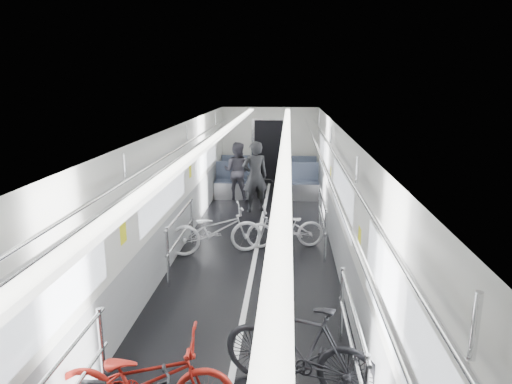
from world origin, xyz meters
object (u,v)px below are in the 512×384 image
at_px(person_seated, 237,171).
at_px(person_standing, 255,177).
at_px(bike_right_near, 299,348).
at_px(bike_aisle, 282,194).
at_px(bike_left_far, 215,230).
at_px(bike_left_near, 144,379).
at_px(bike_right_mid, 285,228).

bearing_deg(person_seated, person_standing, 127.76).
relative_size(bike_right_near, bike_aisle, 0.94).
bearing_deg(bike_aisle, bike_left_far, -101.92).
bearing_deg(bike_left_near, bike_aisle, -13.66).
height_order(bike_right_mid, bike_aisle, bike_aisle).
bearing_deg(bike_left_far, bike_right_mid, -89.25).
bearing_deg(bike_aisle, person_standing, -177.10).
bearing_deg(bike_right_near, bike_right_mid, -157.82).
bearing_deg(person_seated, bike_left_far, 102.05).
distance_m(bike_left_far, bike_right_mid, 1.38).
bearing_deg(person_standing, person_seated, -83.23).
bearing_deg(bike_aisle, person_seated, 145.92).
relative_size(bike_left_far, bike_aisle, 0.98).
height_order(bike_left_near, bike_right_near, bike_right_near).
bearing_deg(bike_left_near, bike_right_mid, -19.33).
bearing_deg(bike_left_near, person_seated, -3.85).
bearing_deg(person_standing, bike_aisle, 152.01).
relative_size(bike_right_near, person_standing, 0.96).
bearing_deg(bike_left_near, bike_right_near, -73.98).
distance_m(person_standing, person_seated, 1.32).
relative_size(bike_right_near, person_seated, 1.07).
xyz_separation_m(bike_left_near, bike_right_near, (1.47, 0.55, 0.06)).
bearing_deg(bike_left_far, person_seated, -15.54).
distance_m(bike_left_near, person_standing, 7.38).
relative_size(bike_aisle, person_seated, 1.14).
bearing_deg(person_standing, bike_left_far, 60.01).
bearing_deg(bike_left_far, person_standing, -26.57).
bearing_deg(bike_left_far, bike_aisle, -39.41).
distance_m(bike_right_near, bike_right_mid, 4.28).
distance_m(bike_right_mid, person_standing, 2.69).
xyz_separation_m(bike_left_far, person_standing, (0.54, 2.93, 0.42)).
relative_size(bike_right_near, bike_right_mid, 1.11).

